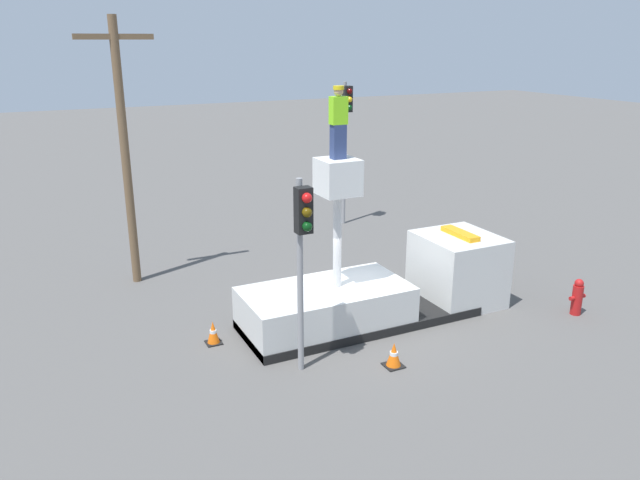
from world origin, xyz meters
The scene contains 9 objects.
ground_plane centered at (0.00, 0.00, 0.00)m, with size 120.00×120.00×0.00m, color #565451.
bucket_truck centered at (0.70, 0.00, 0.80)m, with size 7.50×2.31×4.53m.
worker centered at (-0.71, 0.00, 5.41)m, with size 0.40×0.26×1.75m.
traffic_light_pole centered at (-2.48, -1.79, 3.22)m, with size 0.34×0.57×4.53m.
traffic_light_across centered at (4.04, 8.45, 4.05)m, with size 0.34×0.57×5.75m.
fire_hydrant centered at (5.66, -2.21, 0.51)m, with size 0.53×0.29×1.05m.
traffic_cone_rear centered at (-3.95, 0.49, 0.28)m, with size 0.39×0.39×0.60m.
traffic_cone_curbside centered at (-0.48, -2.47, 0.28)m, with size 0.44×0.44×0.60m.
utility_pole centered at (-4.90, 5.71, 4.32)m, with size 2.20×0.26×7.99m.
Camera 1 is at (-7.71, -13.45, 7.34)m, focal length 35.00 mm.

